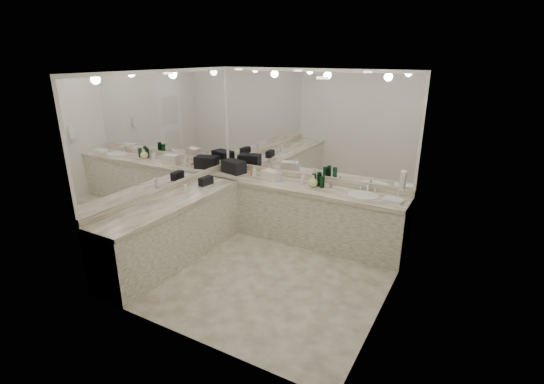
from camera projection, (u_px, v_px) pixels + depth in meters
The scene contains 34 objects.
floor at pixel (263, 272), 5.33m from camera, with size 3.20×3.20×0.00m, color beige.
ceiling at pixel (262, 72), 4.47m from camera, with size 3.20×3.20×0.00m, color white.
wall_back at pixel (311, 155), 6.14m from camera, with size 3.20×0.02×2.60m, color silver.
wall_left at pixel (167, 164), 5.64m from camera, with size 0.02×3.00×2.60m, color silver.
wall_right at pixel (392, 203), 4.16m from camera, with size 0.02×3.00×2.60m, color silver.
vanity_back_base at pixel (302, 214), 6.18m from camera, with size 3.20×0.60×0.84m, color beige.
vanity_back_top at pixel (302, 187), 6.02m from camera, with size 3.20×0.64×0.06m, color beige.
vanity_left_base at pixel (173, 232), 5.55m from camera, with size 0.60×2.40×0.84m, color beige.
vanity_left_top at pixel (171, 203), 5.39m from camera, with size 0.64×2.42×0.06m, color beige.
backsplash_back at pixel (310, 177), 6.24m from camera, with size 3.20×0.04×0.10m, color beige.
backsplash_left at pixel (170, 188), 5.75m from camera, with size 0.04×3.00×0.10m, color beige.
mirror_back at pixel (312, 125), 5.97m from camera, with size 3.12×0.01×1.55m, color white.
mirror_left at pixel (164, 131), 5.48m from camera, with size 0.01×2.92×1.55m, color white.
sink at pixel (363, 196), 5.58m from camera, with size 0.44×0.44×0.03m, color white.
faucet at pixel (368, 187), 5.73m from camera, with size 0.24×0.16×0.14m, color silver.
wall_phone at pixel (403, 181), 4.74m from camera, with size 0.06×0.10×0.24m, color white.
door at pixel (376, 243), 3.84m from camera, with size 0.02×0.82×2.10m, color white.
black_toiletry_bag at pixel (234, 166), 6.62m from camera, with size 0.38×0.24×0.22m, color black.
black_bag_spill at pixel (206, 181), 6.02m from camera, with size 0.10×0.23×0.13m, color black.
cream_cosmetic_case at pixel (271, 175), 6.21m from camera, with size 0.29×0.18×0.17m, color beige.
hand_towel at pixel (393, 200), 5.34m from camera, with size 0.27×0.18×0.04m, color white.
lotion_left at pixel (185, 189), 5.63m from camera, with size 0.06×0.06×0.13m, color white.
soap_bottle_a at pixel (254, 171), 6.40m from camera, with size 0.07×0.07×0.19m, color silver.
soap_bottle_b at pixel (278, 175), 6.15m from camera, with size 0.10×0.10×0.22m, color silver.
soap_bottle_c at pixel (313, 181), 5.91m from camera, with size 0.14×0.14×0.18m, color beige.
green_bottle_0 at pixel (322, 182), 5.87m from camera, with size 0.07×0.07×0.18m, color #104F2B.
green_bottle_1 at pixel (319, 179), 5.98m from camera, with size 0.06×0.06×0.19m, color #104F2B.
green_bottle_2 at pixel (314, 180), 5.97m from camera, with size 0.07×0.07×0.18m, color #104F2B.
green_bottle_3 at pixel (319, 179), 5.95m from camera, with size 0.07×0.07×0.22m, color #104F2B.
amenity_bottle_0 at pixel (302, 182), 6.06m from camera, with size 0.06×0.06×0.07m, color silver.
amenity_bottle_1 at pixel (250, 174), 6.49m from camera, with size 0.05×0.05×0.07m, color #E57F66.
amenity_bottle_2 at pixel (276, 179), 6.18m from camera, with size 0.05×0.05×0.08m, color #9966B2.
amenity_bottle_3 at pixel (303, 180), 6.06m from camera, with size 0.06×0.06×0.13m, color white.
amenity_bottle_4 at pixel (331, 185), 5.89m from camera, with size 0.04×0.04×0.07m, color #9966B2.
Camera 1 is at (2.39, -4.02, 2.79)m, focal length 26.00 mm.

